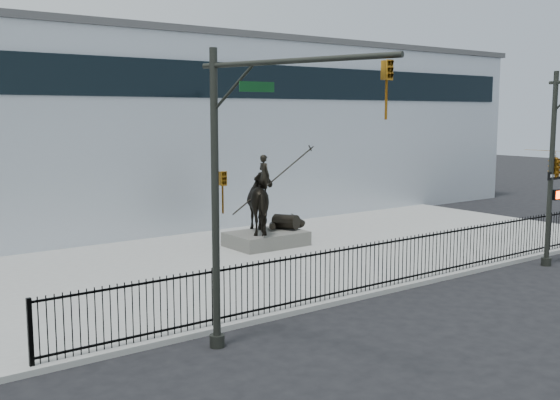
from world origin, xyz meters
TOP-DOWN VIEW (x-y plane):
  - ground at (0.00, 0.00)m, footprint 120.00×120.00m
  - plaza at (0.00, 7.00)m, footprint 30.00×12.00m
  - building at (0.00, 20.00)m, footprint 44.00×14.00m
  - picket_fence at (0.00, 1.25)m, footprint 22.10×0.10m
  - statue_plinth at (0.46, 8.64)m, footprint 3.06×2.11m
  - equestrian_statue at (0.52, 8.64)m, footprint 3.91×2.42m
  - traffic_signal_left at (-6.75, -0.62)m, footprint 1.52×4.84m

SIDE VIEW (x-z plane):
  - ground at x=0.00m, z-range 0.00..0.00m
  - plaza at x=0.00m, z-range 0.00..0.15m
  - statue_plinth at x=0.46m, z-range 0.15..0.72m
  - picket_fence at x=0.00m, z-range 0.15..1.65m
  - equestrian_statue at x=0.52m, z-range 0.26..3.58m
  - traffic_signal_left at x=-6.75m, z-range 0.53..7.53m
  - building at x=0.00m, z-range 0.00..9.00m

